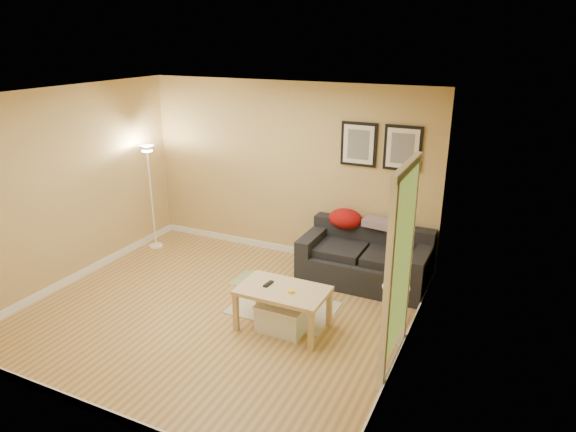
{
  "coord_description": "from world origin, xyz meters",
  "views": [
    {
      "loc": [
        3.12,
        -4.6,
        3.21
      ],
      "look_at": [
        0.55,
        0.85,
        1.05
      ],
      "focal_mm": 31.75,
      "sensor_mm": 36.0,
      "label": 1
    }
  ],
  "objects_px": {
    "side_table": "(395,305)",
    "floor_lamp": "(152,200)",
    "book_stack": "(396,284)",
    "coffee_table": "(283,309)",
    "storage_bin": "(282,317)",
    "sofa": "(365,256)"
  },
  "relations": [
    {
      "from": "storage_bin",
      "to": "book_stack",
      "type": "height_order",
      "value": "book_stack"
    },
    {
      "from": "storage_bin",
      "to": "floor_lamp",
      "type": "relative_size",
      "value": 0.33
    },
    {
      "from": "book_stack",
      "to": "storage_bin",
      "type": "bearing_deg",
      "value": -137.17
    },
    {
      "from": "coffee_table",
      "to": "sofa",
      "type": "bearing_deg",
      "value": 82.84
    },
    {
      "from": "storage_bin",
      "to": "side_table",
      "type": "relative_size",
      "value": 1.12
    },
    {
      "from": "coffee_table",
      "to": "book_stack",
      "type": "relative_size",
      "value": 4.74
    },
    {
      "from": "sofa",
      "to": "coffee_table",
      "type": "relative_size",
      "value": 1.69
    },
    {
      "from": "sofa",
      "to": "side_table",
      "type": "height_order",
      "value": "sofa"
    },
    {
      "from": "storage_bin",
      "to": "book_stack",
      "type": "relative_size",
      "value": 2.57
    },
    {
      "from": "sofa",
      "to": "storage_bin",
      "type": "bearing_deg",
      "value": -107.14
    },
    {
      "from": "side_table",
      "to": "sofa",
      "type": "bearing_deg",
      "value": 125.49
    },
    {
      "from": "sofa",
      "to": "coffee_table",
      "type": "distance_m",
      "value": 1.61
    },
    {
      "from": "side_table",
      "to": "floor_lamp",
      "type": "relative_size",
      "value": 0.3
    },
    {
      "from": "book_stack",
      "to": "floor_lamp",
      "type": "bearing_deg",
      "value": -177.74
    },
    {
      "from": "coffee_table",
      "to": "floor_lamp",
      "type": "height_order",
      "value": "floor_lamp"
    },
    {
      "from": "book_stack",
      "to": "side_table",
      "type": "bearing_deg",
      "value": -50.47
    },
    {
      "from": "coffee_table",
      "to": "side_table",
      "type": "bearing_deg",
      "value": 39.78
    },
    {
      "from": "floor_lamp",
      "to": "book_stack",
      "type": "bearing_deg",
      "value": -9.21
    },
    {
      "from": "sofa",
      "to": "floor_lamp",
      "type": "relative_size",
      "value": 1.03
    },
    {
      "from": "sofa",
      "to": "side_table",
      "type": "relative_size",
      "value": 3.5
    },
    {
      "from": "coffee_table",
      "to": "book_stack",
      "type": "height_order",
      "value": "book_stack"
    },
    {
      "from": "coffee_table",
      "to": "storage_bin",
      "type": "distance_m",
      "value": 0.09
    }
  ]
}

